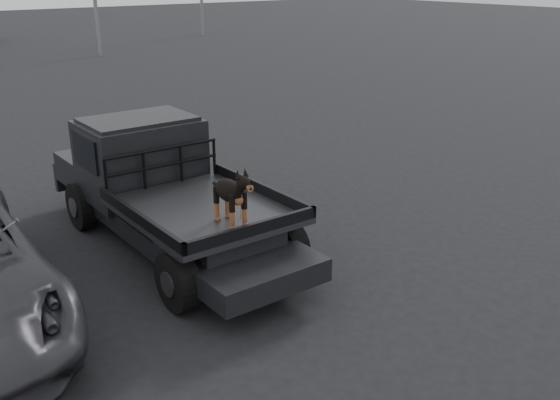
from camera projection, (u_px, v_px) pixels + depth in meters
ground at (221, 291)px, 8.11m from camera, size 120.00×120.00×0.00m
flatbed_ute at (172, 217)px, 9.27m from camera, size 2.00×5.40×0.92m
ute_cab at (140, 145)px, 9.66m from camera, size 1.72×1.30×0.88m
headache_rack at (163, 167)px, 9.16m from camera, size 1.80×0.08×0.55m
dog at (230, 195)px, 7.75m from camera, size 0.32×0.60×0.74m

